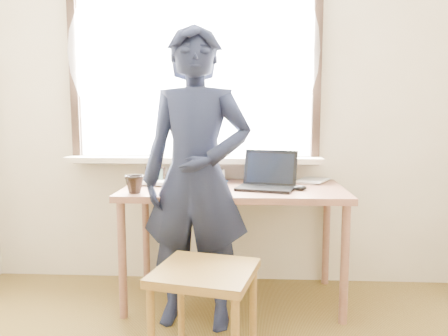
# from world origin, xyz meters

# --- Properties ---
(desk) EXTENTS (1.45, 0.73, 0.78)m
(desk) POSITION_xyz_m (0.10, 1.63, 0.70)
(desk) COLOR brown
(desk) RESTS_ON ground
(laptop) EXTENTS (0.42, 0.37, 0.24)m
(laptop) POSITION_xyz_m (0.32, 1.60, 0.84)
(laptop) COLOR black
(laptop) RESTS_ON desk
(mug_white) EXTENTS (0.15, 0.15, 0.09)m
(mug_white) POSITION_xyz_m (-0.02, 1.84, 0.82)
(mug_white) COLOR white
(mug_white) RESTS_ON desk
(mug_dark) EXTENTS (0.15, 0.15, 0.11)m
(mug_dark) POSITION_xyz_m (-0.50, 1.38, 0.83)
(mug_dark) COLOR black
(mug_dark) RESTS_ON desk
(mouse) EXTENTS (0.09, 0.06, 0.03)m
(mouse) POSITION_xyz_m (0.53, 1.53, 0.79)
(mouse) COLOR black
(mouse) RESTS_ON desk
(desk_clutter) EXTENTS (0.75, 0.43, 0.04)m
(desk_clutter) POSITION_xyz_m (-0.24, 1.74, 0.80)
(desk_clutter) COLOR #2C5A91
(desk_clutter) RESTS_ON desk
(book_a) EXTENTS (0.21, 0.27, 0.02)m
(book_a) POSITION_xyz_m (-0.24, 1.81, 0.79)
(book_a) COLOR white
(book_a) RESTS_ON desk
(book_b) EXTENTS (0.28, 0.31, 0.02)m
(book_b) POSITION_xyz_m (0.58, 1.92, 0.79)
(book_b) COLOR white
(book_b) RESTS_ON desk
(picture_frame) EXTENTS (0.14, 0.02, 0.11)m
(picture_frame) POSITION_xyz_m (-0.45, 1.73, 0.83)
(picture_frame) COLOR black
(picture_frame) RESTS_ON desk
(work_chair) EXTENTS (0.57, 0.55, 0.49)m
(work_chair) POSITION_xyz_m (-0.02, 0.87, 0.42)
(work_chair) COLOR olive
(work_chair) RESTS_ON ground
(person) EXTENTS (0.68, 0.48, 1.77)m
(person) POSITION_xyz_m (-0.11, 1.29, 0.88)
(person) COLOR black
(person) RESTS_ON ground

